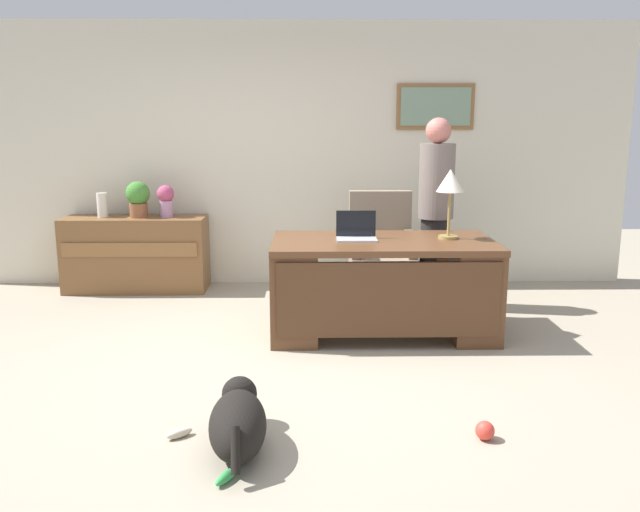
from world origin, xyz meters
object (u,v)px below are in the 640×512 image
vase_with_flowers (166,199)px  laptop (356,232)px  potted_plant (138,198)px  person_standing (436,211)px  dog_toy_bone (179,433)px  credenza (136,254)px  desk_lamp (450,185)px  desk (383,283)px  armchair (381,252)px  dog_lying (238,421)px  vase_empty (102,205)px  dog_toy_ball (485,431)px  dog_toy_plush (227,476)px

vase_with_flowers → laptop: bearing=-37.3°
laptop → potted_plant: potted_plant is taller
person_standing → dog_toy_bone: (-1.87, -2.60, -0.88)m
dog_toy_bone → credenza: bearing=108.0°
credenza → desk_lamp: 3.30m
desk → armchair: (0.10, 1.02, 0.05)m
laptop → credenza: bearing=147.2°
credenza → armchair: size_ratio=1.36×
desk_lamp → credenza: bearing=154.8°
desk → dog_lying: 2.16m
desk → vase_empty: bearing=151.5°
dog_toy_ball → desk_lamp: bearing=84.9°
desk → vase_with_flowers: bearing=144.5°
vase_with_flowers → dog_toy_bone: 3.44m
vase_with_flowers → desk: bearing=-35.5°
laptop → dog_toy_ball: 2.13m
credenza → desk_lamp: size_ratio=2.54×
dog_toy_bone → dog_toy_plush: (0.32, -0.44, 0.00)m
vase_empty → dog_toy_ball: size_ratio=2.34×
person_standing → dog_toy_plush: person_standing is taller
desk → vase_with_flowers: 2.55m
laptop → dog_lying: bearing=-110.9°
desk_lamp → potted_plant: desk_lamp is taller
person_standing → dog_toy_plush: (-1.56, -3.04, -0.88)m
credenza → vase_with_flowers: bearing=0.2°
desk → desk_lamp: bearing=9.0°
desk_lamp → vase_empty: size_ratio=2.28×
vase_with_flowers → potted_plant: bearing=180.0°
dog_toy_plush → potted_plant: bearing=109.7°
person_standing → vase_with_flowers: person_standing is taller
laptop → dog_toy_bone: size_ratio=2.09×
credenza → dog_toy_bone: (1.05, -3.23, -0.35)m
dog_lying → vase_empty: bearing=116.9°
dog_toy_ball → dog_lying: bearing=-176.8°
dog_toy_ball → armchair: bearing=95.3°
dog_toy_ball → dog_toy_plush: bearing=-163.8°
person_standing → dog_toy_ball: bearing=-94.4°
dog_toy_plush → dog_toy_ball: bearing=16.2°
desk_lamp → armchair: bearing=115.0°
credenza → dog_lying: size_ratio=1.81×
desk → credenza: 2.76m
potted_plant → vase_with_flowers: bearing=0.0°
laptop → potted_plant: (-2.10, 1.38, 0.13)m
credenza → vase_empty: vase_empty is taller
dog_toy_ball → dog_toy_bone: dog_toy_ball is taller
vase_with_flowers → dog_toy_plush: size_ratio=1.74×
desk → dog_toy_ball: (0.36, -1.84, -0.37)m
desk → person_standing: person_standing is taller
vase_with_flowers → dog_toy_plush: vase_with_flowers is taller
credenza → vase_empty: size_ratio=5.79×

